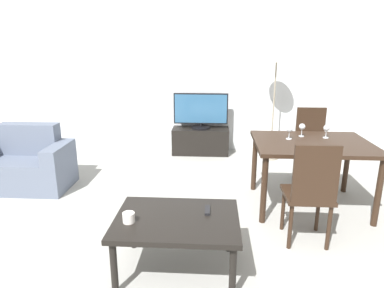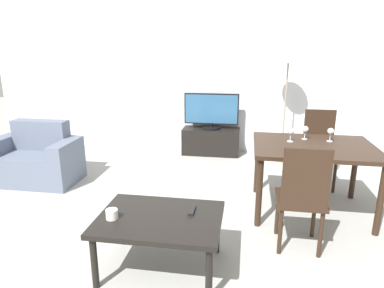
% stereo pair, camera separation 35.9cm
% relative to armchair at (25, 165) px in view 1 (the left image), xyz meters
% --- Properties ---
extents(wall_back, '(7.17, 0.06, 2.70)m').
position_rel_armchair_xyz_m(wall_back, '(1.88, 1.79, 1.07)').
color(wall_back, silver).
rests_on(wall_back, ground_plane).
extents(armchair, '(1.10, 0.63, 0.77)m').
position_rel_armchair_xyz_m(armchair, '(0.00, 0.00, 0.00)').
color(armchair, slate).
rests_on(armchair, ground_plane).
extents(tv_stand, '(0.91, 0.38, 0.42)m').
position_rel_armchair_xyz_m(tv_stand, '(2.11, 1.53, -0.07)').
color(tv_stand, black).
rests_on(tv_stand, ground_plane).
extents(tv, '(0.86, 0.30, 0.57)m').
position_rel_armchair_xyz_m(tv, '(2.11, 1.53, 0.42)').
color(tv, black).
rests_on(tv, tv_stand).
extents(coffee_table, '(0.94, 0.70, 0.45)m').
position_rel_armchair_xyz_m(coffee_table, '(2.05, -1.54, 0.12)').
color(coffee_table, black).
rests_on(coffee_table, ground_plane).
extents(dining_table, '(1.21, 0.94, 0.73)m').
position_rel_armchair_xyz_m(dining_table, '(3.36, -0.32, 0.36)').
color(dining_table, black).
rests_on(dining_table, ground_plane).
extents(dining_chair_near, '(0.40, 0.40, 0.94)m').
position_rel_armchair_xyz_m(dining_chair_near, '(3.15, -1.10, 0.24)').
color(dining_chair_near, black).
rests_on(dining_chair_near, ground_plane).
extents(dining_chair_far, '(0.40, 0.40, 0.94)m').
position_rel_armchair_xyz_m(dining_chair_far, '(3.57, 0.47, 0.24)').
color(dining_chair_far, black).
rests_on(dining_chair_far, ground_plane).
extents(floor_lamp, '(0.38, 0.38, 1.70)m').
position_rel_armchair_xyz_m(floor_lamp, '(3.22, 1.34, 1.22)').
color(floor_lamp, gray).
rests_on(floor_lamp, ground_plane).
extents(remote_primary, '(0.04, 0.15, 0.02)m').
position_rel_armchair_xyz_m(remote_primary, '(2.28, -1.42, 0.18)').
color(remote_primary, black).
rests_on(remote_primary, coffee_table).
extents(cup_white_near, '(0.09, 0.09, 0.07)m').
position_rel_armchair_xyz_m(cup_white_near, '(1.71, -1.63, 0.21)').
color(cup_white_near, white).
rests_on(cup_white_near, coffee_table).
extents(wine_glass_left, '(0.07, 0.07, 0.15)m').
position_rel_armchair_xyz_m(wine_glass_left, '(3.54, -0.15, 0.55)').
color(wine_glass_left, silver).
rests_on(wine_glass_left, dining_table).
extents(wine_glass_center, '(0.07, 0.07, 0.15)m').
position_rel_armchair_xyz_m(wine_glass_center, '(3.13, -0.22, 0.55)').
color(wine_glass_center, silver).
rests_on(wine_glass_center, dining_table).
extents(wine_glass_right, '(0.07, 0.07, 0.15)m').
position_rel_armchair_xyz_m(wine_glass_right, '(3.30, -0.10, 0.55)').
color(wine_glass_right, silver).
rests_on(wine_glass_right, dining_table).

